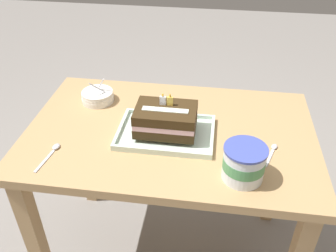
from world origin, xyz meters
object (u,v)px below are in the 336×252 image
(bowl_stack, at_px, (98,96))
(ice_cream_tub, at_px, (244,163))
(serving_spoon_near_tray, at_px, (273,150))
(serving_spoon_by_bowls, at_px, (53,150))
(foil_tray, at_px, (166,133))
(birthday_cake, at_px, (166,119))

(bowl_stack, relative_size, ice_cream_tub, 0.99)
(ice_cream_tub, distance_m, serving_spoon_near_tray, 0.20)
(bowl_stack, height_order, serving_spoon_by_bowls, bowl_stack)
(foil_tray, bearing_deg, serving_spoon_by_bowls, -157.79)
(birthday_cake, xyz_separation_m, serving_spoon_near_tray, (0.40, -0.04, -0.07))
(serving_spoon_near_tray, xyz_separation_m, serving_spoon_by_bowls, (-0.80, -0.12, 0.00))
(ice_cream_tub, bearing_deg, birthday_cake, 145.42)
(birthday_cake, bearing_deg, bowl_stack, 148.61)
(ice_cream_tub, bearing_deg, bowl_stack, 147.11)
(foil_tray, xyz_separation_m, birthday_cake, (0.00, 0.00, 0.07))
(bowl_stack, distance_m, serving_spoon_by_bowls, 0.37)
(foil_tray, xyz_separation_m, serving_spoon_near_tray, (0.40, -0.04, -0.00))
(birthday_cake, distance_m, serving_spoon_near_tray, 0.41)
(foil_tray, height_order, bowl_stack, bowl_stack)
(bowl_stack, relative_size, serving_spoon_by_bowls, 0.88)
(birthday_cake, distance_m, serving_spoon_by_bowls, 0.43)
(serving_spoon_by_bowls, bearing_deg, birthday_cake, 22.22)
(birthday_cake, relative_size, bowl_stack, 1.62)
(bowl_stack, bearing_deg, serving_spoon_by_bowls, -98.91)
(bowl_stack, bearing_deg, serving_spoon_near_tray, -18.47)
(foil_tray, height_order, ice_cream_tub, ice_cream_tub)
(foil_tray, height_order, serving_spoon_by_bowls, foil_tray)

